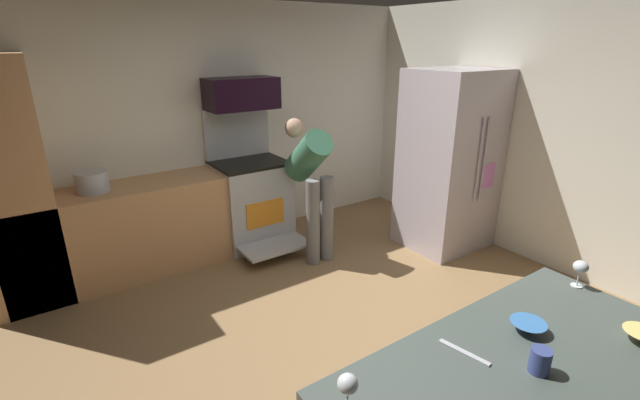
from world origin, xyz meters
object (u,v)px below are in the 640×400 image
Objects in this scene: microwave at (242,94)px; person_cook at (311,178)px; mug_coffee at (540,361)px; stock_pot at (92,182)px; refrigerator at (449,161)px; mixing_bowl_small at (528,327)px; oven_range at (252,200)px; wine_glass_near at (348,385)px; wine_glass_mid at (581,268)px.

microwave is 1.17m from person_cook.
mug_coffee is 3.73m from stock_pot.
mixing_bowl_small is (-1.96, -2.11, -0.04)m from refrigerator.
person_cook is (-1.41, 0.57, -0.09)m from refrigerator.
stock_pot is at bearing -177.03° from microwave.
oven_range is 3.51m from wine_glass_near.
stock_pot reaches higher than wine_glass_near.
mug_coffee is 0.39× the size of stock_pot.
mug_coffee is (-0.76, -2.86, 0.08)m from person_cook.
mug_coffee is at bearing -96.42° from oven_range.
wine_glass_mid is at bearing -123.74° from refrigerator.
refrigerator is at bearing -35.07° from oven_range.
person_cook reaches higher than wine_glass_near.
person_cook reaches higher than mug_coffee.
person_cook is 8.24× the size of wine_glass_near.
refrigerator is 11.04× the size of wine_glass_near.
person_cook reaches higher than stock_pot.
microwave reaches higher than mug_coffee.
wine_glass_near is at bearing -120.85° from person_cook.
refrigerator is 17.88× the size of mug_coffee.
stock_pot is (-0.36, 3.28, -0.04)m from wine_glass_near.
refrigerator reaches higher than wine_glass_mid.
mixing_bowl_small is at bearing -173.14° from wine_glass_mid.
mug_coffee is at bearing -104.89° from person_cook.
oven_range reaches higher than person_cook.
microwave is 3.72m from mug_coffee.
person_cook is 2.96m from mug_coffee.
wine_glass_near is at bearing -145.72° from refrigerator.
wine_glass_mid is 0.56× the size of stock_pot.
person_cook reaches higher than mixing_bowl_small.
mug_coffee is at bearing -162.86° from wine_glass_mid.
wine_glass_near reaches higher than mixing_bowl_small.
refrigerator reaches higher than mixing_bowl_small.
wine_glass_near is at bearing -109.91° from oven_range.
wine_glass_near is at bearing -83.69° from stock_pot.
wine_glass_near is (-1.18, -3.36, -0.64)m from microwave.
wine_glass_near reaches higher than wine_glass_mid.
stock_pot is at bearing 120.66° from wine_glass_mid.
refrigerator reaches higher than mug_coffee.
wine_glass_mid is 3.84m from stock_pot.
wine_glass_mid is at bearing -88.89° from person_cook.
stock_pot is (-3.32, 1.26, 0.03)m from refrigerator.
microwave is (0.00, 0.10, 1.16)m from oven_range.
microwave reaches higher than mixing_bowl_small.
person_cook is at bearing 59.15° from wine_glass_near.
mixing_bowl_small is at bearing -132.89° from refrigerator.
wine_glass_mid reaches higher than mug_coffee.
microwave is 4.25× the size of wine_glass_near.
person_cook is at bearing -64.87° from microwave.
stock_pot is (-1.96, 3.30, -0.02)m from wine_glass_mid.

